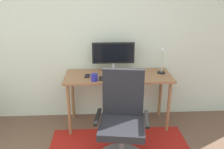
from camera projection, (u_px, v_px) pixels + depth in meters
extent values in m
cube|color=silver|center=(95.00, 32.00, 3.34)|extent=(6.00, 0.10, 2.60)
cube|color=#956442|center=(118.00, 76.00, 3.21)|extent=(1.46, 0.57, 0.03)
cylinder|color=#936842|center=(69.00, 110.00, 3.09)|extent=(0.04, 0.04, 0.74)
cylinder|color=#936842|center=(169.00, 107.00, 3.16)|extent=(0.04, 0.04, 0.74)
cylinder|color=#936842|center=(73.00, 96.00, 3.51)|extent=(0.04, 0.04, 0.74)
cylinder|color=#936842|center=(160.00, 94.00, 3.58)|extent=(0.04, 0.04, 0.74)
cylinder|color=#B2B2B7|center=(113.00, 71.00, 3.33)|extent=(0.18, 0.18, 0.01)
cylinder|color=#B2B2B7|center=(113.00, 67.00, 3.31)|extent=(0.04, 0.04, 0.12)
cube|color=black|center=(113.00, 53.00, 3.24)|extent=(0.59, 0.04, 0.30)
cube|color=black|center=(113.00, 53.00, 3.22)|extent=(0.55, 0.00, 0.26)
cube|color=black|center=(115.00, 78.00, 3.06)|extent=(0.43, 0.13, 0.02)
ellipsoid|color=white|center=(140.00, 76.00, 3.11)|extent=(0.06, 0.10, 0.03)
cylinder|color=#2B2D9F|center=(94.00, 77.00, 2.98)|extent=(0.09, 0.09, 0.09)
cube|color=black|center=(87.00, 76.00, 3.16)|extent=(0.07, 0.14, 0.01)
cylinder|color=black|center=(161.00, 73.00, 3.28)|extent=(0.11, 0.11, 0.01)
cylinder|color=beige|center=(162.00, 61.00, 3.22)|extent=(0.02, 0.02, 0.31)
cone|color=beige|center=(163.00, 48.00, 3.16)|extent=(0.09, 0.09, 0.06)
cylinder|color=slate|center=(122.00, 144.00, 2.61)|extent=(0.06, 0.06, 0.37)
cube|color=#232328|center=(122.00, 127.00, 2.53)|extent=(0.55, 0.55, 0.08)
cube|color=#232328|center=(123.00, 92.00, 2.63)|extent=(0.47, 0.13, 0.55)
cube|color=black|center=(98.00, 117.00, 2.52)|extent=(0.09, 0.34, 0.03)
cube|color=black|center=(147.00, 119.00, 2.47)|extent=(0.09, 0.34, 0.03)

